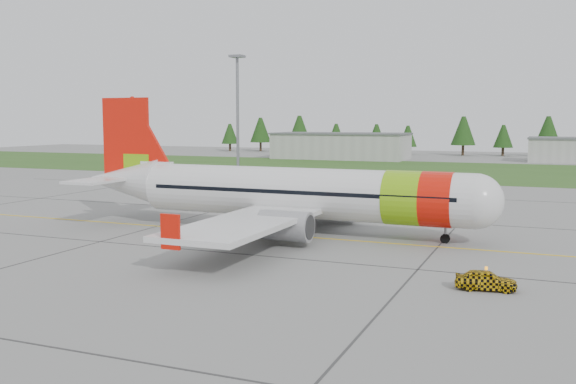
% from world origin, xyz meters
% --- Properties ---
extents(ground, '(320.00, 320.00, 0.00)m').
position_xyz_m(ground, '(0.00, 0.00, 0.00)').
color(ground, gray).
rests_on(ground, ground).
extents(aircraft, '(38.36, 35.17, 11.63)m').
position_xyz_m(aircraft, '(-2.74, 9.85, 3.35)').
color(aircraft, silver).
rests_on(aircraft, ground).
extents(follow_me_car, '(1.36, 1.53, 3.41)m').
position_xyz_m(follow_me_car, '(14.50, -3.49, 1.70)').
color(follow_me_car, yellow).
rests_on(follow_me_car, ground).
extents(service_van, '(2.03, 1.97, 4.87)m').
position_xyz_m(service_van, '(-10.34, 53.01, 2.43)').
color(service_van, white).
rests_on(service_van, ground).
extents(grass_strip, '(320.00, 50.00, 0.03)m').
position_xyz_m(grass_strip, '(0.00, 82.00, 0.01)').
color(grass_strip, '#30561E').
rests_on(grass_strip, ground).
extents(taxi_guideline, '(120.00, 0.25, 0.02)m').
position_xyz_m(taxi_guideline, '(0.00, 8.00, 0.01)').
color(taxi_guideline, gold).
rests_on(taxi_guideline, ground).
extents(hangar_west, '(32.00, 14.00, 6.00)m').
position_xyz_m(hangar_west, '(-30.00, 110.00, 3.00)').
color(hangar_west, '#A8A8A3').
rests_on(hangar_west, ground).
extents(floodlight_mast, '(0.50, 0.50, 20.00)m').
position_xyz_m(floodlight_mast, '(-32.00, 58.00, 10.00)').
color(floodlight_mast, slate).
rests_on(floodlight_mast, ground).
extents(treeline, '(160.00, 8.00, 10.00)m').
position_xyz_m(treeline, '(0.00, 138.00, 5.00)').
color(treeline, '#1C3F14').
rests_on(treeline, ground).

